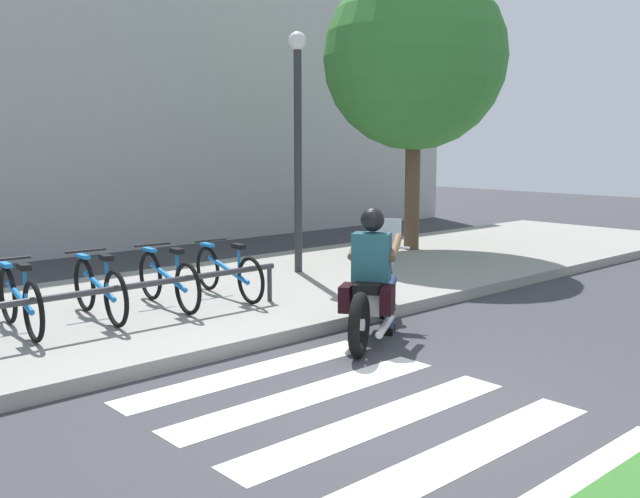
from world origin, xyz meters
TOP-DOWN VIEW (x-y plane):
  - ground_plane at (0.00, 0.00)m, footprint 48.00×48.00m
  - sidewalk at (0.00, 4.33)m, footprint 24.00×4.40m
  - crosswalk_stripe_0 at (-0.47, -1.60)m, footprint 2.80×0.40m
  - crosswalk_stripe_1 at (-0.47, -0.80)m, footprint 2.80×0.40m
  - crosswalk_stripe_2 at (-0.47, 0.00)m, footprint 2.80×0.40m
  - crosswalk_stripe_3 at (-0.47, 0.80)m, footprint 2.80×0.40m
  - crosswalk_stripe_4 at (-0.47, 1.60)m, footprint 2.80×0.40m
  - motorcycle at (1.30, 1.73)m, footprint 1.97×1.35m
  - rider at (1.23, 1.69)m, footprint 0.77×0.73m
  - bicycle_2 at (-1.77, 3.94)m, footprint 0.48×1.59m
  - bicycle_3 at (-0.89, 3.94)m, footprint 0.48×1.60m
  - bicycle_4 at (-0.01, 3.94)m, footprint 0.48×1.64m
  - bicycle_5 at (0.87, 3.94)m, footprint 0.48×1.69m
  - bike_rack at (-1.33, 3.39)m, footprint 5.01×0.07m
  - street_lamp at (2.75, 4.73)m, footprint 0.28×0.28m
  - tree_near_rack at (5.90, 5.13)m, footprint 3.36×3.36m

SIDE VIEW (x-z plane):
  - ground_plane at x=0.00m, z-range 0.00..0.00m
  - crosswalk_stripe_0 at x=-0.47m, z-range 0.00..0.01m
  - crosswalk_stripe_1 at x=-0.47m, z-range 0.00..0.01m
  - crosswalk_stripe_2 at x=-0.47m, z-range 0.00..0.01m
  - crosswalk_stripe_3 at x=-0.47m, z-range 0.00..0.01m
  - crosswalk_stripe_4 at x=-0.47m, z-range 0.00..0.01m
  - sidewalk at x=0.00m, z-range 0.00..0.15m
  - motorcycle at x=1.30m, z-range -0.16..1.10m
  - bicycle_5 at x=0.87m, z-range 0.12..0.85m
  - bicycle_4 at x=-0.01m, z-range 0.12..0.87m
  - bicycle_2 at x=-1.77m, z-range 0.12..0.88m
  - bicycle_3 at x=-0.89m, z-range 0.12..0.88m
  - bike_rack at x=-1.33m, z-range 0.33..0.82m
  - rider at x=1.23m, z-range 0.11..1.56m
  - street_lamp at x=2.75m, z-range 0.44..4.23m
  - tree_near_rack at x=5.90m, z-range 0.99..6.36m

